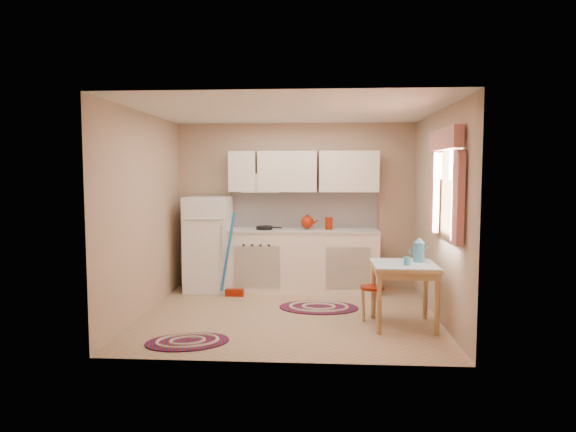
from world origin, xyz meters
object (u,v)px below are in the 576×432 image
Objects in this scene: table at (404,295)px; stool at (372,304)px; base_cabinets at (301,261)px; fridge at (209,244)px.

stool is (-0.34, 0.18, -0.15)m from table.
stool is at bearing 151.64° from table.
table is (1.24, -1.68, -0.08)m from base_cabinets.
fridge reaches higher than base_cabinets.
fridge reaches higher than table.
fridge is 3.33× the size of stool.
base_cabinets is (1.38, 0.05, -0.26)m from fridge.
base_cabinets is 1.77m from stool.
fridge is at bearing 147.48° from stool.
table is 0.41m from stool.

